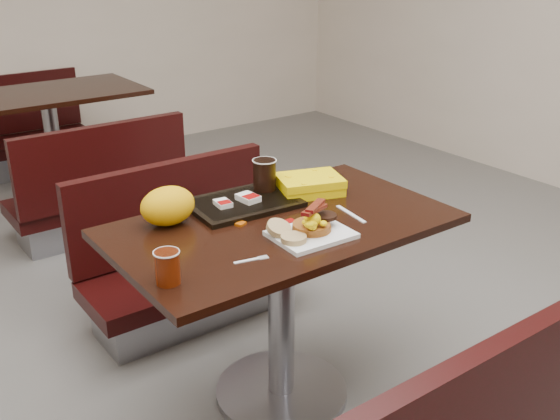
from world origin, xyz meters
TOP-DOWN VIEW (x-y plane):
  - floor at (0.00, 0.00)m, footprint 6.00×7.00m
  - table_near at (0.00, 0.00)m, footprint 1.20×0.70m
  - bench_near_s at (0.00, -0.70)m, footprint 1.00×0.46m
  - bench_near_n at (0.00, 0.70)m, footprint 1.00×0.46m
  - table_far at (0.00, 2.60)m, footprint 1.20×0.70m
  - bench_far_s at (0.00, 1.90)m, footprint 1.00×0.46m
  - bench_far_n at (0.00, 3.30)m, footprint 1.00×0.46m
  - platter at (0.01, -0.16)m, footprint 0.27×0.21m
  - pancake_stack at (0.02, -0.14)m, footprint 0.15×0.15m
  - sausage_patty at (0.08, -0.14)m, footprint 0.10×0.10m
  - scrambled_eggs at (0.00, -0.17)m, footprint 0.10×0.09m
  - bacon_strips at (0.02, -0.15)m, footprint 0.17×0.13m
  - muffin_bottom at (-0.08, -0.18)m, footprint 0.09×0.09m
  - muffin_top at (-0.09, -0.10)m, footprint 0.10×0.10m
  - coffee_cup_near at (-0.53, -0.16)m, footprint 0.07×0.07m
  - fork at (-0.27, -0.18)m, footprint 0.12×0.04m
  - knife at (0.24, -0.10)m, footprint 0.04×0.18m
  - condiment_syrup at (-0.13, 0.06)m, footprint 0.04×0.04m
  - condiment_ketchup at (0.01, -0.03)m, footprint 0.04×0.03m
  - tray at (-0.03, 0.21)m, footprint 0.41×0.31m
  - hashbrown_sleeve_left at (-0.11, 0.21)m, footprint 0.06×0.07m
  - hashbrown_sleeve_right at (-0.01, 0.20)m, footprint 0.07×0.09m
  - coffee_cup_far at (0.11, 0.26)m, footprint 0.09×0.09m
  - clamshell at (0.26, 0.17)m, footprint 0.29×0.25m
  - paper_bag at (-0.33, 0.22)m, footprint 0.23×0.19m

SIDE VIEW (x-z plane):
  - floor at x=0.00m, z-range -0.01..0.01m
  - bench_near_s at x=0.00m, z-range 0.00..0.72m
  - bench_near_n at x=0.00m, z-range 0.00..0.72m
  - bench_far_s at x=0.00m, z-range 0.00..0.72m
  - bench_far_n at x=0.00m, z-range 0.00..0.72m
  - table_near at x=0.00m, z-range 0.00..0.75m
  - table_far at x=0.00m, z-range 0.00..0.75m
  - fork at x=-0.27m, z-range 0.75..0.75m
  - knife at x=0.24m, z-range 0.75..0.75m
  - condiment_syrup at x=-0.13m, z-range 0.75..0.76m
  - condiment_ketchup at x=0.01m, z-range 0.75..0.76m
  - platter at x=0.01m, z-range 0.75..0.77m
  - tray at x=-0.03m, z-range 0.75..0.77m
  - muffin_bottom at x=-0.08m, z-range 0.77..0.78m
  - hashbrown_sleeve_left at x=-0.11m, z-range 0.77..0.79m
  - pancake_stack at x=0.02m, z-range 0.77..0.79m
  - hashbrown_sleeve_right at x=-0.01m, z-range 0.77..0.79m
  - clamshell at x=0.26m, z-range 0.75..0.82m
  - muffin_top at x=-0.09m, z-range 0.76..0.81m
  - sausage_patty at x=0.08m, z-range 0.79..0.80m
  - coffee_cup_near at x=-0.53m, z-range 0.75..0.85m
  - scrambled_eggs at x=0.00m, z-range 0.79..0.84m
  - paper_bag at x=-0.33m, z-range 0.75..0.89m
  - coffee_cup_far at x=0.11m, z-range 0.77..0.89m
  - bacon_strips at x=0.02m, z-range 0.84..0.85m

